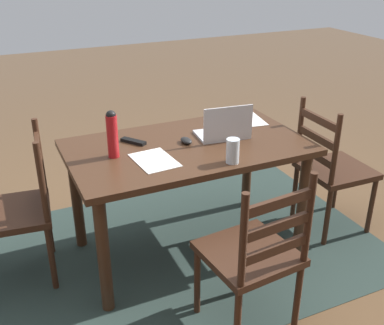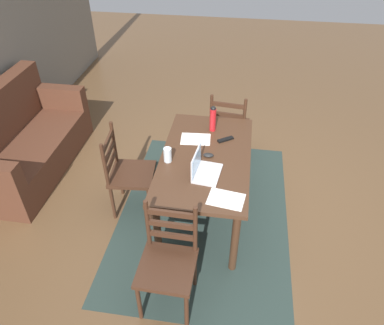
# 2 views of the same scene
# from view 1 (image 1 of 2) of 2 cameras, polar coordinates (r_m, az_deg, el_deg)

# --- Properties ---
(ground_plane) EXTENTS (14.00, 14.00, 0.00)m
(ground_plane) POSITION_cam_1_polar(r_m,az_deg,el_deg) (3.25, -0.46, -10.31)
(ground_plane) COLOR brown
(area_rug) EXTENTS (2.52, 1.76, 0.01)m
(area_rug) POSITION_cam_1_polar(r_m,az_deg,el_deg) (3.25, -0.46, -10.26)
(area_rug) COLOR #283833
(area_rug) RESTS_ON ground
(dining_table) EXTENTS (1.47, 0.85, 0.77)m
(dining_table) POSITION_cam_1_polar(r_m,az_deg,el_deg) (2.92, -0.51, 0.31)
(dining_table) COLOR #422819
(dining_table) RESTS_ON ground
(chair_left_far) EXTENTS (0.45, 0.45, 0.95)m
(chair_left_far) POSITION_cam_1_polar(r_m,az_deg,el_deg) (3.39, 16.66, -0.80)
(chair_left_far) COLOR #3D2316
(chair_left_far) RESTS_ON ground
(chair_right_near) EXTENTS (0.49, 0.49, 0.95)m
(chair_right_near) POSITION_cam_1_polar(r_m,az_deg,el_deg) (2.95, -20.39, -5.46)
(chair_right_near) COLOR #3D2316
(chair_right_near) RESTS_ON ground
(chair_far_head) EXTENTS (0.48, 0.48, 0.95)m
(chair_far_head) POSITION_cam_1_polar(r_m,az_deg,el_deg) (2.42, 7.48, -11.19)
(chair_far_head) COLOR #3D2316
(chair_far_head) RESTS_ON ground
(laptop) EXTENTS (0.34, 0.26, 0.23)m
(laptop) POSITION_cam_1_polar(r_m,az_deg,el_deg) (2.96, 3.96, 4.04)
(laptop) COLOR silver
(laptop) RESTS_ON dining_table
(water_bottle) EXTENTS (0.06, 0.06, 0.28)m
(water_bottle) POSITION_cam_1_polar(r_m,az_deg,el_deg) (2.69, -9.70, 3.54)
(water_bottle) COLOR red
(water_bottle) RESTS_ON dining_table
(drinking_glass) EXTENTS (0.08, 0.08, 0.14)m
(drinking_glass) POSITION_cam_1_polar(r_m,az_deg,el_deg) (2.62, 4.98, 1.42)
(drinking_glass) COLOR silver
(drinking_glass) RESTS_ON dining_table
(computer_mouse) EXTENTS (0.07, 0.10, 0.03)m
(computer_mouse) POSITION_cam_1_polar(r_m,az_deg,el_deg) (2.89, -0.79, 2.68)
(computer_mouse) COLOR black
(computer_mouse) RESTS_ON dining_table
(tv_remote) EXTENTS (0.13, 0.16, 0.02)m
(tv_remote) POSITION_cam_1_polar(r_m,az_deg,el_deg) (2.92, -7.17, 2.57)
(tv_remote) COLOR black
(tv_remote) RESTS_ON dining_table
(paper_stack_left) EXTENTS (0.25, 0.32, 0.00)m
(paper_stack_left) POSITION_cam_1_polar(r_m,az_deg,el_deg) (3.31, 6.65, 5.24)
(paper_stack_left) COLOR white
(paper_stack_left) RESTS_ON dining_table
(paper_stack_right) EXTENTS (0.23, 0.31, 0.00)m
(paper_stack_right) POSITION_cam_1_polar(r_m,az_deg,el_deg) (2.67, -4.59, 0.27)
(paper_stack_right) COLOR white
(paper_stack_right) RESTS_ON dining_table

